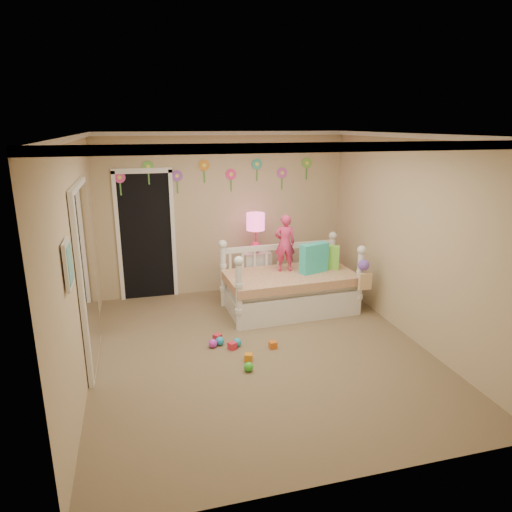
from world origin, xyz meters
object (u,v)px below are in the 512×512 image
object	(u,v)px
daybed	(290,277)
table_lamp	(256,227)
child	(285,243)
nightstand	(256,274)

from	to	relation	value
daybed	table_lamp	size ratio (longest dim) A/B	3.03
daybed	child	distance (m)	0.51
nightstand	table_lamp	world-z (taller)	table_lamp
table_lamp	daybed	bearing A→B (deg)	-64.79
child	nightstand	xyz separation A→B (m)	(-0.29, 0.59, -0.64)
daybed	table_lamp	world-z (taller)	table_lamp
daybed	nightstand	world-z (taller)	daybed
daybed	child	size ratio (longest dim) A/B	2.25
nightstand	child	bearing A→B (deg)	-69.42
child	table_lamp	bearing A→B (deg)	-55.91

